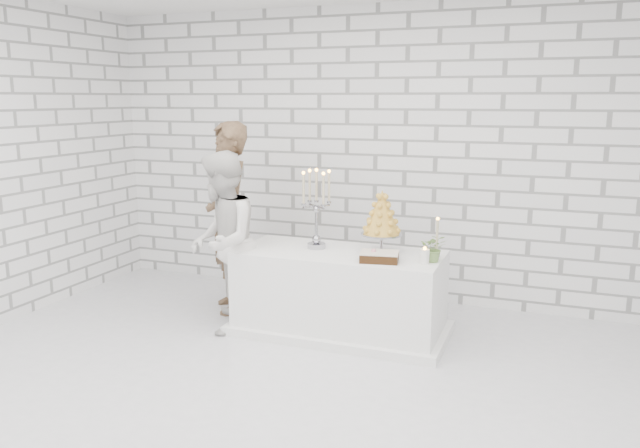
{
  "coord_description": "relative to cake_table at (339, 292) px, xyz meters",
  "views": [
    {
      "loc": [
        1.76,
        -3.73,
        2.08
      ],
      "look_at": [
        -0.05,
        1.02,
        1.05
      ],
      "focal_mm": 35.08,
      "sensor_mm": 36.0,
      "label": 1
    }
  ],
  "objects": [
    {
      "name": "chocolate_cake",
      "position": [
        0.42,
        -0.2,
        0.42
      ],
      "size": [
        0.34,
        0.27,
        0.08
      ],
      "primitive_type": "cube",
      "rotation": [
        0.0,
        0.0,
        0.18
      ],
      "color": "black",
      "rests_on": "cake_table"
    },
    {
      "name": "croquembouche",
      "position": [
        0.35,
        0.09,
        0.65
      ],
      "size": [
        0.41,
        0.41,
        0.55
      ],
      "primitive_type": null,
      "rotation": [
        0.0,
        0.0,
        0.17
      ],
      "color": "#B27F1E",
      "rests_on": "cake_table"
    },
    {
      "name": "wall_back",
      "position": [
        -0.02,
        1.18,
        1.12
      ],
      "size": [
        6.0,
        0.01,
        3.0
      ],
      "primitive_type": "cube",
      "color": "white",
      "rests_on": "ground"
    },
    {
      "name": "groom",
      "position": [
        -1.22,
        0.21,
        0.56
      ],
      "size": [
        0.77,
        0.81,
        1.86
      ],
      "primitive_type": "imported",
      "rotation": [
        0.0,
        0.0,
        -0.92
      ],
      "color": "#473425",
      "rests_on": "ground"
    },
    {
      "name": "cake_table",
      "position": [
        0.0,
        0.0,
        0.0
      ],
      "size": [
        1.8,
        0.8,
        0.75
      ],
      "primitive_type": "cube",
      "color": "white",
      "rests_on": "ground"
    },
    {
      "name": "ground",
      "position": [
        -0.02,
        -1.32,
        -0.38
      ],
      "size": [
        6.0,
        5.0,
        0.01
      ],
      "primitive_type": "cube",
      "color": "silver",
      "rests_on": "ground"
    },
    {
      "name": "pillar_candle",
      "position": [
        0.78,
        -0.14,
        0.44
      ],
      "size": [
        0.09,
        0.09,
        0.12
      ],
      "primitive_type": "cylinder",
      "rotation": [
        0.0,
        0.0,
        0.18
      ],
      "color": "white",
      "rests_on": "cake_table"
    },
    {
      "name": "flowers",
      "position": [
        0.84,
        -0.05,
        0.49
      ],
      "size": [
        0.24,
        0.22,
        0.23
      ],
      "primitive_type": "imported",
      "rotation": [
        0.0,
        0.0,
        0.17
      ],
      "color": "#42682B",
      "rests_on": "cake_table"
    },
    {
      "name": "bride",
      "position": [
        -1.02,
        -0.28,
        0.44
      ],
      "size": [
        0.86,
        0.96,
        1.62
      ],
      "primitive_type": "imported",
      "rotation": [
        0.0,
        0.0,
        -1.2
      ],
      "color": "silver",
      "rests_on": "ground"
    },
    {
      "name": "candelabra",
      "position": [
        -0.24,
        0.05,
        0.74
      ],
      "size": [
        0.31,
        0.31,
        0.72
      ],
      "primitive_type": null,
      "rotation": [
        0.0,
        0.0,
        0.08
      ],
      "color": "#9A99A3",
      "rests_on": "cake_table"
    },
    {
      "name": "extra_taper",
      "position": [
        0.83,
        0.13,
        0.54
      ],
      "size": [
        0.07,
        0.07,
        0.32
      ],
      "primitive_type": "cylinder",
      "rotation": [
        0.0,
        0.0,
        -0.29
      ],
      "color": "#C0B38D",
      "rests_on": "cake_table"
    }
  ]
}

